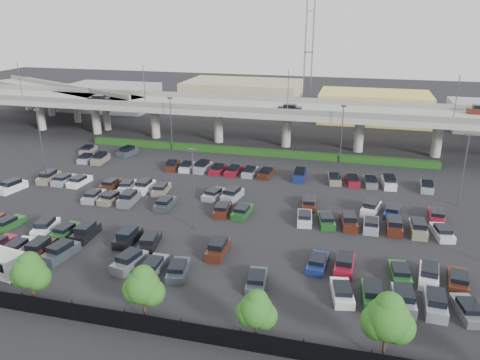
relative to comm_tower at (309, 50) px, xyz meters
name	(u,v)px	position (x,y,z in m)	size (l,w,h in m)	color
ground	(214,204)	(-4.00, -74.00, -15.61)	(280.00, 280.00, 0.00)	black
overpass	(261,111)	(-4.18, -42.01, -8.64)	(150.00, 13.00, 15.80)	gray
on_ramp	(63,92)	(-56.10, -30.95, -8.76)	(50.93, 30.13, 8.80)	gray
hedge	(254,152)	(-4.00, -49.00, -15.06)	(66.00, 1.60, 1.10)	#173A10
fence	(114,319)	(-4.05, -102.00, -14.71)	(70.00, 0.10, 2.00)	black
tree_row	(128,284)	(-3.30, -100.53, -12.09)	(65.07, 3.66, 5.94)	#332316
parked_cars	(203,210)	(-4.40, -77.69, -14.99)	(63.10, 41.67, 1.67)	white
light_poles	(190,156)	(-8.12, -72.00, -9.37)	(66.90, 48.38, 10.30)	#444449
distant_buildings	(334,103)	(8.38, -12.19, -11.87)	(138.00, 24.00, 9.00)	gray
comm_tower	(309,50)	(0.00, 0.00, 0.00)	(2.40, 2.40, 30.00)	#444449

